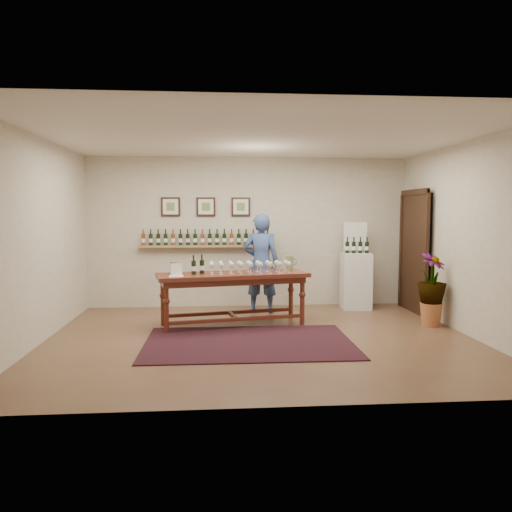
{
  "coord_description": "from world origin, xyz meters",
  "views": [
    {
      "loc": [
        -0.62,
        -6.88,
        1.77
      ],
      "look_at": [
        0.0,
        0.8,
        1.1
      ],
      "focal_mm": 35.0,
      "sensor_mm": 36.0,
      "label": 1
    }
  ],
  "objects": [
    {
      "name": "table_bottles",
      "position": [
        -0.9,
        0.78,
        0.99
      ],
      "size": [
        0.31,
        0.18,
        0.32
      ],
      "primitive_type": null,
      "rotation": [
        0.0,
        0.0,
        0.04
      ],
      "color": "black",
      "rests_on": "tasting_table"
    },
    {
      "name": "ground",
      "position": [
        0.0,
        0.0,
        0.0
      ],
      "size": [
        6.0,
        6.0,
        0.0
      ],
      "primitive_type": "plane",
      "color": "brown",
      "rests_on": "ground"
    },
    {
      "name": "table_glasses",
      "position": [
        -0.1,
        0.87,
        0.93
      ],
      "size": [
        1.41,
        0.42,
        0.19
      ],
      "primitive_type": null,
      "rotation": [
        0.0,
        0.0,
        0.07
      ],
      "color": "silver",
      "rests_on": "tasting_table"
    },
    {
      "name": "room_shell",
      "position": [
        2.11,
        1.86,
        1.12
      ],
      "size": [
        6.0,
        6.0,
        6.0
      ],
      "color": "beige",
      "rests_on": "ground"
    },
    {
      "name": "rug",
      "position": [
        -0.18,
        -0.24,
        0.01
      ],
      "size": [
        2.83,
        1.9,
        0.02
      ],
      "primitive_type": "cube",
      "rotation": [
        0.0,
        0.0,
        -0.01
      ],
      "color": "#48150D",
      "rests_on": "ground"
    },
    {
      "name": "tasting_table",
      "position": [
        -0.36,
        0.87,
        0.7
      ],
      "size": [
        2.44,
        1.18,
        0.83
      ],
      "rotation": [
        0.0,
        0.0,
        0.2
      ],
      "color": "#4C1A13",
      "rests_on": "ground"
    },
    {
      "name": "menu_card",
      "position": [
        -1.21,
        0.56,
        0.92
      ],
      "size": [
        0.22,
        0.18,
        0.19
      ],
      "primitive_type": "cube",
      "rotation": [
        0.0,
        0.0,
        0.12
      ],
      "color": "white",
      "rests_on": "tasting_table"
    },
    {
      "name": "pitcher_right",
      "position": [
        0.57,
        1.13,
        0.95
      ],
      "size": [
        0.2,
        0.2,
        0.25
      ],
      "primitive_type": null,
      "rotation": [
        0.0,
        0.0,
        0.35
      ],
      "color": "olive",
      "rests_on": "tasting_table"
    },
    {
      "name": "pedestal_bottles",
      "position": [
        1.96,
        2.05,
        1.18
      ],
      "size": [
        0.32,
        0.11,
        0.31
      ],
      "primitive_type": null,
      "rotation": [
        0.0,
        0.0,
        -0.08
      ],
      "color": "black",
      "rests_on": "display_pedestal"
    },
    {
      "name": "info_sign",
      "position": [
        1.97,
        2.21,
        1.33
      ],
      "size": [
        0.43,
        0.06,
        0.59
      ],
      "primitive_type": "cube",
      "rotation": [
        0.0,
        0.0,
        -0.08
      ],
      "color": "white",
      "rests_on": "display_pedestal"
    },
    {
      "name": "display_pedestal",
      "position": [
        1.96,
        2.08,
        0.51
      ],
      "size": [
        0.55,
        0.55,
        1.03
      ],
      "primitive_type": "cube",
      "rotation": [
        0.0,
        0.0,
        -0.08
      ],
      "color": "silver",
      "rests_on": "ground"
    },
    {
      "name": "pitcher_left",
      "position": [
        -1.27,
        0.78,
        0.93
      ],
      "size": [
        0.15,
        0.15,
        0.2
      ],
      "primitive_type": null,
      "rotation": [
        0.0,
        0.0,
        0.22
      ],
      "color": "olive",
      "rests_on": "tasting_table"
    },
    {
      "name": "potted_plant",
      "position": [
        2.73,
        0.56,
        0.58
      ],
      "size": [
        0.73,
        0.73,
        0.99
      ],
      "rotation": [
        0.0,
        0.0,
        0.67
      ],
      "color": "#A75E37",
      "rests_on": "ground"
    },
    {
      "name": "person",
      "position": [
        0.18,
        1.85,
        0.88
      ],
      "size": [
        0.72,
        0.55,
        1.76
      ],
      "primitive_type": "imported",
      "rotation": [
        0.0,
        0.0,
        2.92
      ],
      "color": "#344C7D",
      "rests_on": "ground"
    }
  ]
}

